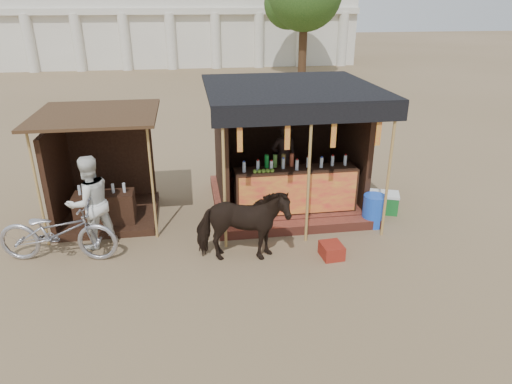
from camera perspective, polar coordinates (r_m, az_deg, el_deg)
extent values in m
plane|color=#846B4C|center=(7.77, 1.82, -12.12)|extent=(120.00, 120.00, 0.00)
cube|color=brown|center=(10.89, 3.69, -0.62)|extent=(3.40, 2.80, 0.22)
cube|color=brown|center=(9.54, 5.65, -4.36)|extent=(3.40, 0.35, 0.20)
cube|color=#341E12|center=(9.82, 4.94, 0.31)|extent=(2.60, 0.55, 0.95)
cube|color=red|center=(9.56, 5.33, -0.34)|extent=(2.50, 0.02, 0.88)
cube|color=#341E12|center=(11.60, 2.56, 8.02)|extent=(3.00, 0.12, 2.50)
cube|color=#341E12|center=(10.21, -4.41, 5.88)|extent=(0.12, 2.50, 2.50)
cube|color=#341E12|center=(10.84, 11.70, 6.48)|extent=(0.12, 2.50, 2.50)
cube|color=black|center=(9.94, 4.33, 13.00)|extent=(3.60, 3.60, 0.06)
cube|color=black|center=(8.29, 7.04, 9.60)|extent=(3.60, 0.06, 0.36)
cylinder|color=tan|center=(8.40, -4.00, 1.35)|extent=(0.06, 0.06, 2.75)
cylinder|color=tan|center=(8.67, 6.60, 1.94)|extent=(0.06, 0.06, 2.75)
cylinder|color=tan|center=(9.20, 16.28, 2.41)|extent=(0.06, 0.06, 2.75)
cube|color=red|center=(8.16, -2.04, 6.86)|extent=(0.10, 0.02, 0.55)
cube|color=red|center=(8.30, 3.95, 7.10)|extent=(0.10, 0.02, 0.55)
cube|color=red|center=(8.53, 9.69, 7.26)|extent=(0.10, 0.02, 0.55)
cube|color=red|center=(8.84, 15.09, 7.34)|extent=(0.10, 0.02, 0.55)
imported|color=black|center=(10.64, 3.49, 4.22)|extent=(0.64, 0.45, 1.66)
cube|color=#341E12|center=(10.57, -17.69, -2.72)|extent=(2.00, 2.00, 0.15)
cube|color=#341E12|center=(11.08, -17.64, 3.95)|extent=(1.90, 0.10, 2.10)
cube|color=#341E12|center=(10.41, -23.49, 1.87)|extent=(0.10, 1.90, 2.10)
cube|color=#472D19|center=(9.74, -19.38, 9.17)|extent=(2.40, 2.40, 0.06)
cylinder|color=tan|center=(9.45, -25.61, 0.26)|extent=(0.05, 0.05, 2.35)
cylinder|color=tan|center=(9.04, -12.85, 1.05)|extent=(0.05, 0.05, 2.35)
cube|color=#341E12|center=(9.99, -18.29, -2.27)|extent=(1.20, 0.50, 0.80)
imported|color=black|center=(8.21, -1.72, -4.26)|extent=(1.75, 0.92, 1.42)
imported|color=#9E9DA5|center=(9.06, -23.56, -4.60)|extent=(2.24, 1.07, 1.13)
imported|color=white|center=(9.17, -20.04, -1.22)|extent=(1.13, 1.07, 1.84)
cylinder|color=blue|center=(9.96, 14.50, -2.25)|extent=(0.57, 0.57, 0.68)
cube|color=maroon|center=(8.70, 9.43, -7.23)|extent=(0.42, 0.47, 0.27)
cube|color=#176B27|center=(10.70, 15.62, -1.39)|extent=(0.73, 0.61, 0.40)
cube|color=white|center=(10.61, 15.76, -0.26)|extent=(0.75, 0.64, 0.06)
cube|color=silver|center=(36.25, -10.74, 21.92)|extent=(26.00, 7.00, 8.00)
cube|color=silver|center=(32.66, -10.85, 21.30)|extent=(26.00, 0.50, 0.40)
cylinder|color=silver|center=(34.18, -26.46, 16.28)|extent=(0.70, 0.70, 3.60)
cylinder|color=silver|center=(33.45, -21.37, 16.97)|extent=(0.70, 0.70, 3.60)
cylinder|color=silver|center=(32.97, -16.05, 17.55)|extent=(0.70, 0.70, 3.60)
cylinder|color=silver|center=(32.76, -10.59, 17.99)|extent=(0.70, 0.70, 3.60)
cylinder|color=silver|center=(32.82, -5.08, 18.28)|extent=(0.70, 0.70, 3.60)
cylinder|color=silver|center=(33.16, 0.37, 18.41)|extent=(0.70, 0.70, 3.60)
cylinder|color=silver|center=(33.76, 5.68, 18.39)|extent=(0.70, 0.70, 3.60)
cylinder|color=silver|center=(34.61, 10.76, 18.23)|extent=(0.70, 0.70, 3.60)
cylinder|color=#382314|center=(29.25, 5.88, 18.07)|extent=(0.50, 0.50, 4.00)
sphere|color=#3E5E20|center=(29.54, 4.13, 22.45)|extent=(2.99, 2.99, 2.99)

